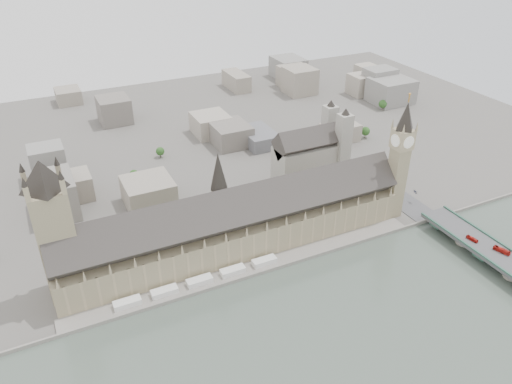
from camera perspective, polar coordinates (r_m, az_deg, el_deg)
name	(u,v)px	position (r m, az deg, el deg)	size (l,w,h in m)	color
ground	(248,264)	(370.07, -0.95, -8.22)	(900.00, 900.00, 0.00)	#595651
embankment_wall	(257,274)	(358.59, 0.08, -9.37)	(600.00, 1.50, 3.00)	slate
river_terrace	(252,269)	(364.14, -0.44, -8.75)	(270.00, 15.00, 2.00)	slate
terrace_tents	(200,281)	(351.30, -6.47, -10.06)	(118.00, 7.00, 4.00)	white
palace_of_westminster	(236,225)	(371.21, -2.27, -3.76)	(265.00, 40.73, 55.44)	gray
elizabeth_tower	(400,153)	(412.72, 16.17, 4.34)	(17.00, 17.00, 107.50)	gray
victoria_tower	(54,224)	(338.15, -22.13, -3.42)	(30.00, 30.00, 100.00)	gray
central_tower	(219,183)	(354.58, -4.27, 1.09)	(13.00, 13.00, 48.00)	tan
westminster_bridge	(504,265)	(402.02, 26.51, -7.51)	(25.00, 325.00, 10.25)	#474749
westminster_abbey	(311,154)	(473.59, 6.36, 4.38)	(68.00, 36.00, 64.00)	#A09C90
city_skyline_inland	(153,124)	(563.66, -11.66, 7.59)	(720.00, 360.00, 38.00)	gray
park_trees	(205,218)	(408.00, -5.81, -3.01)	(110.00, 30.00, 15.00)	#204016
red_bus_north	(472,239)	(408.87, 23.46, -4.94)	(2.20, 9.41, 2.62)	#B51B14
red_bus_south	(502,250)	(404.53, 26.27, -6.00)	(2.85, 12.17, 3.39)	red
car_approach	(415,192)	(457.55, 17.76, 0.03)	(1.86, 4.58, 1.33)	gray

